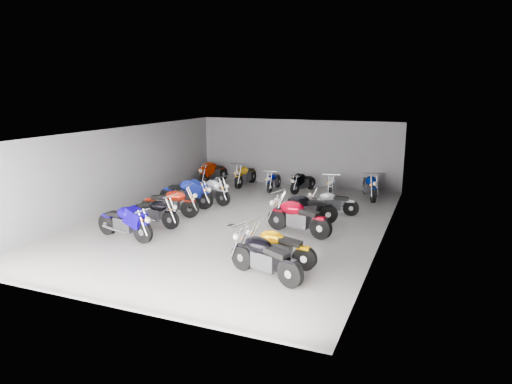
{
  "coord_description": "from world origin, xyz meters",
  "views": [
    {
      "loc": [
        6.5,
        -14.26,
        4.64
      ],
      "look_at": [
        0.42,
        0.62,
        1.0
      ],
      "focal_mm": 32.0,
      "sensor_mm": 36.0,
      "label": 1
    }
  ],
  "objects_px": {
    "motorcycle_left_c": "(154,212)",
    "motorcycle_left_e": "(186,193)",
    "motorcycle_back_b": "(245,175)",
    "motorcycle_back_c": "(274,181)",
    "motorcycle_back_f": "(370,186)",
    "motorcycle_right_a": "(264,257)",
    "motorcycle_right_f": "(332,203)",
    "motorcycle_right_d": "(298,217)",
    "motorcycle_left_b": "(125,222)",
    "motorcycle_back_a": "(213,172)",
    "motorcycle_right_b": "(278,247)",
    "motorcycle_left_f": "(209,190)",
    "motorcycle_right_e": "(304,209)",
    "motorcycle_left_d": "(170,203)",
    "motorcycle_back_e": "(332,185)",
    "motorcycle_back_d": "(303,182)",
    "drain_grate": "(233,225)"
  },
  "relations": [
    {
      "from": "motorcycle_left_c",
      "to": "motorcycle_left_e",
      "type": "height_order",
      "value": "motorcycle_left_e"
    },
    {
      "from": "motorcycle_left_e",
      "to": "motorcycle_back_b",
      "type": "distance_m",
      "value": 4.73
    },
    {
      "from": "motorcycle_back_c",
      "to": "motorcycle_back_f",
      "type": "distance_m",
      "value": 4.42
    },
    {
      "from": "motorcycle_right_a",
      "to": "motorcycle_right_f",
      "type": "height_order",
      "value": "motorcycle_right_a"
    },
    {
      "from": "motorcycle_right_d",
      "to": "motorcycle_left_b",
      "type": "bearing_deg",
      "value": 132.77
    },
    {
      "from": "motorcycle_back_a",
      "to": "motorcycle_back_c",
      "type": "bearing_deg",
      "value": -177.59
    },
    {
      "from": "motorcycle_back_b",
      "to": "motorcycle_right_b",
      "type": "bearing_deg",
      "value": 120.43
    },
    {
      "from": "motorcycle_left_f",
      "to": "motorcycle_back_f",
      "type": "bearing_deg",
      "value": 135.28
    },
    {
      "from": "motorcycle_right_e",
      "to": "motorcycle_back_b",
      "type": "relative_size",
      "value": 0.98
    },
    {
      "from": "motorcycle_right_f",
      "to": "motorcycle_back_b",
      "type": "xyz_separation_m",
      "value": [
        -5.14,
        3.61,
        0.06
      ]
    },
    {
      "from": "motorcycle_left_b",
      "to": "motorcycle_left_d",
      "type": "relative_size",
      "value": 1.04
    },
    {
      "from": "motorcycle_back_c",
      "to": "motorcycle_back_e",
      "type": "distance_m",
      "value": 2.73
    },
    {
      "from": "motorcycle_back_b",
      "to": "motorcycle_back_e",
      "type": "relative_size",
      "value": 1.15
    },
    {
      "from": "motorcycle_right_d",
      "to": "motorcycle_back_e",
      "type": "relative_size",
      "value": 1.23
    },
    {
      "from": "motorcycle_left_d",
      "to": "motorcycle_left_e",
      "type": "bearing_deg",
      "value": 171.83
    },
    {
      "from": "motorcycle_left_f",
      "to": "motorcycle_right_e",
      "type": "bearing_deg",
      "value": 89.02
    },
    {
      "from": "motorcycle_right_e",
      "to": "motorcycle_back_d",
      "type": "xyz_separation_m",
      "value": [
        -1.49,
        4.87,
        -0.1
      ]
    },
    {
      "from": "motorcycle_back_e",
      "to": "motorcycle_right_f",
      "type": "bearing_deg",
      "value": 93.44
    },
    {
      "from": "motorcycle_back_a",
      "to": "motorcycle_back_c",
      "type": "xyz_separation_m",
      "value": [
        3.37,
        -0.36,
        -0.1
      ]
    },
    {
      "from": "motorcycle_left_e",
      "to": "motorcycle_right_a",
      "type": "xyz_separation_m",
      "value": [
        5.42,
        -5.37,
        -0.02
      ]
    },
    {
      "from": "motorcycle_back_b",
      "to": "motorcycle_back_a",
      "type": "bearing_deg",
      "value": 4.26
    },
    {
      "from": "motorcycle_right_d",
      "to": "motorcycle_back_f",
      "type": "distance_m",
      "value": 6.11
    },
    {
      "from": "motorcycle_right_a",
      "to": "motorcycle_left_d",
      "type": "bearing_deg",
      "value": 73.59
    },
    {
      "from": "motorcycle_left_d",
      "to": "motorcycle_back_b",
      "type": "xyz_separation_m",
      "value": [
        0.34,
        6.15,
        -0.01
      ]
    },
    {
      "from": "drain_grate",
      "to": "motorcycle_left_f",
      "type": "bearing_deg",
      "value": 131.35
    },
    {
      "from": "motorcycle_back_b",
      "to": "motorcycle_back_d",
      "type": "xyz_separation_m",
      "value": [
        3.02,
        -0.28,
        -0.08
      ]
    },
    {
      "from": "drain_grate",
      "to": "motorcycle_back_c",
      "type": "xyz_separation_m",
      "value": [
        -0.63,
        5.89,
        0.44
      ]
    },
    {
      "from": "motorcycle_left_f",
      "to": "motorcycle_right_d",
      "type": "relative_size",
      "value": 0.94
    },
    {
      "from": "motorcycle_back_b",
      "to": "motorcycle_back_f",
      "type": "distance_m",
      "value": 6.07
    },
    {
      "from": "drain_grate",
      "to": "motorcycle_back_e",
      "type": "height_order",
      "value": "motorcycle_back_e"
    },
    {
      "from": "motorcycle_right_a",
      "to": "motorcycle_right_b",
      "type": "relative_size",
      "value": 1.04
    },
    {
      "from": "motorcycle_back_d",
      "to": "motorcycle_back_a",
      "type": "bearing_deg",
      "value": 15.55
    },
    {
      "from": "motorcycle_left_c",
      "to": "motorcycle_back_c",
      "type": "relative_size",
      "value": 1.13
    },
    {
      "from": "motorcycle_back_f",
      "to": "drain_grate",
      "type": "bearing_deg",
      "value": 37.87
    },
    {
      "from": "motorcycle_right_b",
      "to": "motorcycle_back_c",
      "type": "bearing_deg",
      "value": 26.5
    },
    {
      "from": "drain_grate",
      "to": "motorcycle_left_d",
      "type": "bearing_deg",
      "value": 176.52
    },
    {
      "from": "motorcycle_left_d",
      "to": "motorcycle_back_a",
      "type": "relative_size",
      "value": 0.95
    },
    {
      "from": "drain_grate",
      "to": "motorcycle_left_f",
      "type": "relative_size",
      "value": 0.15
    },
    {
      "from": "motorcycle_left_b",
      "to": "motorcycle_right_e",
      "type": "relative_size",
      "value": 1.06
    },
    {
      "from": "motorcycle_left_b",
      "to": "motorcycle_right_e",
      "type": "height_order",
      "value": "motorcycle_left_b"
    },
    {
      "from": "motorcycle_left_f",
      "to": "motorcycle_right_f",
      "type": "bearing_deg",
      "value": 107.95
    },
    {
      "from": "motorcycle_right_e",
      "to": "motorcycle_back_e",
      "type": "bearing_deg",
      "value": -22.04
    },
    {
      "from": "motorcycle_left_b",
      "to": "motorcycle_left_f",
      "type": "bearing_deg",
      "value": -173.85
    },
    {
      "from": "motorcycle_back_c",
      "to": "motorcycle_back_f",
      "type": "height_order",
      "value": "motorcycle_back_f"
    },
    {
      "from": "motorcycle_left_e",
      "to": "motorcycle_back_b",
      "type": "bearing_deg",
      "value": 173.9
    },
    {
      "from": "drain_grate",
      "to": "motorcycle_right_a",
      "type": "bearing_deg",
      "value": -54.93
    },
    {
      "from": "motorcycle_back_a",
      "to": "motorcycle_left_e",
      "type": "bearing_deg",
      "value": 113.25
    },
    {
      "from": "motorcycle_right_b",
      "to": "motorcycle_back_b",
      "type": "relative_size",
      "value": 0.97
    },
    {
      "from": "motorcycle_left_b",
      "to": "motorcycle_right_b",
      "type": "distance_m",
      "value": 5.2
    },
    {
      "from": "motorcycle_right_b",
      "to": "motorcycle_back_a",
      "type": "height_order",
      "value": "motorcycle_back_a"
    }
  ]
}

